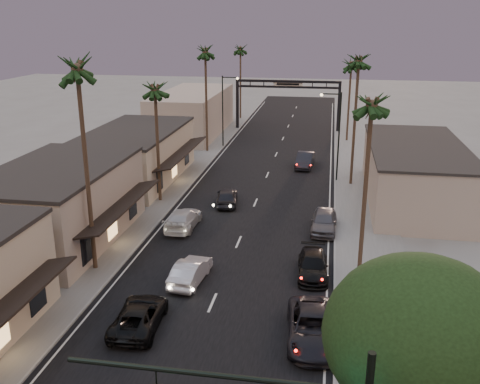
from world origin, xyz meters
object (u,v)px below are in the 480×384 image
(palm_far, at_px, (240,47))
(curbside_near, at_px, (313,327))
(arch, at_px, (288,92))
(palm_rb, at_px, (359,57))
(streetlight_left, at_px, (225,105))
(streetlight_right, at_px, (336,129))
(palm_ra, at_px, (372,98))
(curbside_black, at_px, (313,265))
(corner_tree, at_px, (421,344))
(palm_ld, at_px, (205,48))
(palm_rc, at_px, (352,61))
(oncoming_pickup, at_px, (139,316))
(palm_lc, at_px, (155,84))
(oncoming_silver, at_px, (190,271))
(palm_lb, at_px, (76,62))

(palm_far, height_order, curbside_near, palm_far)
(arch, height_order, palm_rb, palm_rb)
(palm_rb, bearing_deg, streetlight_left, 137.95)
(palm_far, bearing_deg, streetlight_right, -65.24)
(palm_ra, xyz_separation_m, curbside_black, (-2.96, -0.46, -10.76))
(corner_tree, relative_size, palm_rb, 0.62)
(arch, bearing_deg, palm_ld, -119.83)
(corner_tree, relative_size, streetlight_right, 0.98)
(corner_tree, bearing_deg, palm_rc, 90.89)
(palm_ra, height_order, oncoming_pickup, palm_ra)
(palm_lc, bearing_deg, palm_ra, -34.90)
(curbside_near, bearing_deg, streetlight_right, 83.60)
(corner_tree, xyz_separation_m, oncoming_silver, (-11.40, 13.89, -5.25))
(streetlight_left, distance_m, palm_rb, 22.07)
(palm_rb, bearing_deg, palm_ra, -90.00)
(palm_lc, height_order, palm_ra, palm_ra)
(streetlight_left, height_order, curbside_near, streetlight_left)
(palm_lc, xyz_separation_m, palm_ld, (0.00, 19.00, 1.95))
(palm_rc, height_order, oncoming_pickup, palm_rc)
(streetlight_left, height_order, palm_ra, palm_ra)
(palm_ld, bearing_deg, oncoming_pickup, -82.31)
(curbside_near, bearing_deg, palm_ld, 106.07)
(streetlight_right, distance_m, palm_lb, 28.89)
(arch, relative_size, palm_lc, 1.25)
(palm_rc, distance_m, oncoming_silver, 45.00)
(arch, distance_m, oncoming_silver, 48.93)
(corner_tree, bearing_deg, oncoming_silver, 129.37)
(palm_lb, relative_size, palm_far, 1.15)
(corner_tree, height_order, oncoming_silver, corner_tree)
(palm_rb, xyz_separation_m, curbside_near, (-2.68, -27.87, -11.63))
(palm_lb, height_order, palm_far, palm_lb)
(palm_lb, relative_size, palm_rc, 1.25)
(palm_lb, bearing_deg, palm_rc, 67.73)
(corner_tree, relative_size, palm_lc, 0.72)
(corner_tree, xyz_separation_m, palm_ra, (-0.88, 16.55, 5.46))
(corner_tree, bearing_deg, curbside_near, 112.26)
(palm_ra, distance_m, oncoming_silver, 15.25)
(palm_ld, distance_m, oncoming_silver, 36.25)
(palm_far, distance_m, curbside_near, 64.37)
(arch, xyz_separation_m, palm_rc, (8.60, -6.00, 4.94))
(streetlight_left, xyz_separation_m, curbside_black, (12.56, -34.46, -4.64))
(arch, bearing_deg, corner_tree, -81.38)
(corner_tree, bearing_deg, palm_lc, 122.34)
(corner_tree, xyz_separation_m, palm_rb, (-0.88, 36.55, 6.44))
(palm_lb, relative_size, palm_ld, 1.07)
(streetlight_left, xyz_separation_m, palm_rc, (15.52, 6.00, 5.14))
(palm_lc, xyz_separation_m, palm_rb, (17.20, 8.00, 1.95))
(palm_ld, distance_m, palm_far, 23.02)
(corner_tree, xyz_separation_m, streetlight_right, (-2.56, 37.55, -0.65))
(arch, relative_size, streetlight_right, 1.69)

